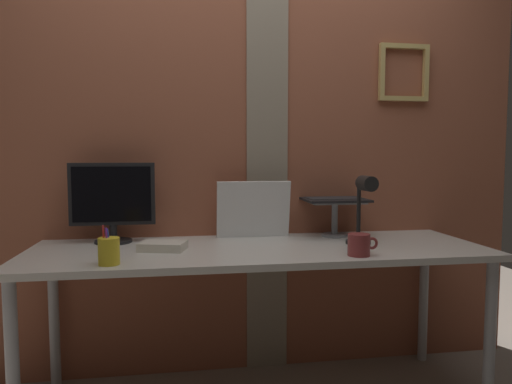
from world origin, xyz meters
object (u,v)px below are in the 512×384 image
monitor (112,198)px  laptop (331,190)px  desk_lamp (363,203)px  coffee_mug (359,245)px  whiteboard_panel (254,210)px  pen_cup (109,251)px

monitor → laptop: 1.13m
desk_lamp → coffee_mug: bearing=-116.0°
laptop → desk_lamp: size_ratio=0.98×
whiteboard_panel → pen_cup: 0.83m
laptop → coffee_mug: (-0.05, -0.55, -0.19)m
monitor → coffee_mug: size_ratio=3.05×
desk_lamp → pen_cup: (-1.12, -0.19, -0.15)m
desk_lamp → coffee_mug: size_ratio=2.50×
pen_cup → coffee_mug: bearing=-0.0°
desk_lamp → pen_cup: 1.15m
monitor → pen_cup: bearing=-84.0°
pen_cup → whiteboard_panel: bearing=37.6°
monitor → coffee_mug: 1.19m
pen_cup → laptop: bearing=26.8°
whiteboard_panel → desk_lamp: (0.47, -0.31, 0.06)m
desk_lamp → coffee_mug: 0.27m
monitor → desk_lamp: (1.17, -0.28, -0.01)m
monitor → pen_cup: monitor is taller
monitor → desk_lamp: 1.21m
whiteboard_panel → pen_cup: (-0.65, -0.50, -0.09)m
pen_cup → coffee_mug: 1.03m
monitor → laptop: bearing=3.7°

